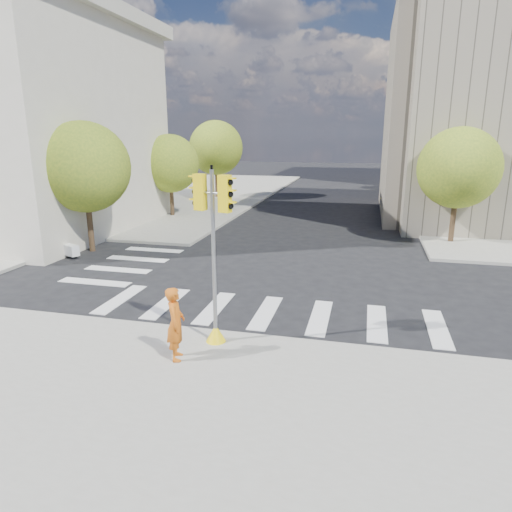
{
  "coord_description": "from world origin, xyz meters",
  "views": [
    {
      "loc": [
        2.95,
        -15.9,
        5.8
      ],
      "look_at": [
        -0.3,
        -2.56,
        2.1
      ],
      "focal_mm": 32.0,
      "sensor_mm": 36.0,
      "label": 1
    }
  ],
  "objects": [
    {
      "name": "tree_lw_mid",
      "position": [
        -10.5,
        14.0,
        3.76
      ],
      "size": [
        4.0,
        4.0,
        5.77
      ],
      "color": "#382616",
      "rests_on": "ground"
    },
    {
      "name": "tree_lw_near",
      "position": [
        -10.5,
        4.0,
        4.2
      ],
      "size": [
        4.4,
        4.4,
        6.41
      ],
      "color": "#382616",
      "rests_on": "ground"
    },
    {
      "name": "tree_re_near",
      "position": [
        7.5,
        10.0,
        4.05
      ],
      "size": [
        4.2,
        4.2,
        6.16
      ],
      "color": "#382616",
      "rests_on": "ground"
    },
    {
      "name": "ground",
      "position": [
        0.0,
        0.0,
        0.0
      ],
      "size": [
        160.0,
        160.0,
        0.0
      ],
      "primitive_type": "plane",
      "color": "black",
      "rests_on": "ground"
    },
    {
      "name": "planter_wall",
      "position": [
        -13.0,
        3.58,
        0.4
      ],
      "size": [
        5.62,
        2.87,
        0.5
      ],
      "primitive_type": "cube",
      "rotation": [
        0.0,
        0.0,
        -0.43
      ],
      "color": "silver",
      "rests_on": "sidewalk_left_near"
    },
    {
      "name": "sidewalk_far_left",
      "position": [
        -20.0,
        26.0,
        0.07
      ],
      "size": [
        28.0,
        40.0,
        0.15
      ],
      "primitive_type": "cube",
      "color": "gray",
      "rests_on": "ground"
    },
    {
      "name": "lamp_far",
      "position": [
        8.0,
        28.0,
        4.58
      ],
      "size": [
        0.35,
        0.18,
        8.11
      ],
      "color": "black",
      "rests_on": "sidewalk_far_right"
    },
    {
      "name": "traffic_signal",
      "position": [
        -0.93,
        -4.75,
        2.23
      ],
      "size": [
        1.08,
        0.56,
        4.88
      ],
      "rotation": [
        0.0,
        0.0,
        -0.25
      ],
      "color": "yellow",
      "rests_on": "sidewalk_near"
    },
    {
      "name": "lamp_near",
      "position": [
        8.0,
        14.0,
        4.58
      ],
      "size": [
        0.35,
        0.18,
        8.11
      ],
      "color": "black",
      "rests_on": "sidewalk_far_right"
    },
    {
      "name": "tree_re_far",
      "position": [
        7.5,
        34.0,
        3.87
      ],
      "size": [
        4.0,
        4.0,
        5.88
      ],
      "color": "#382616",
      "rests_on": "ground"
    },
    {
      "name": "tree_re_mid",
      "position": [
        7.5,
        22.0,
        4.35
      ],
      "size": [
        4.6,
        4.6,
        6.66
      ],
      "color": "#382616",
      "rests_on": "ground"
    },
    {
      "name": "tree_lw_far",
      "position": [
        -10.5,
        24.0,
        4.54
      ],
      "size": [
        4.8,
        4.8,
        6.95
      ],
      "color": "#382616",
      "rests_on": "ground"
    },
    {
      "name": "photographer",
      "position": [
        -1.58,
        -5.95,
        1.12
      ],
      "size": [
        0.67,
        0.82,
        1.94
      ],
      "primitive_type": "imported",
      "rotation": [
        0.0,
        0.0,
        1.91
      ],
      "color": "#BE5711",
      "rests_on": "sidewalk_near"
    }
  ]
}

